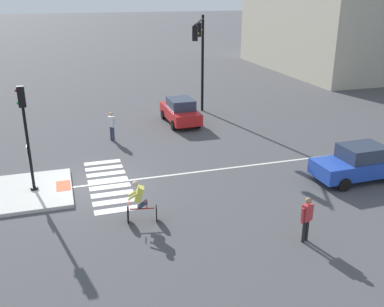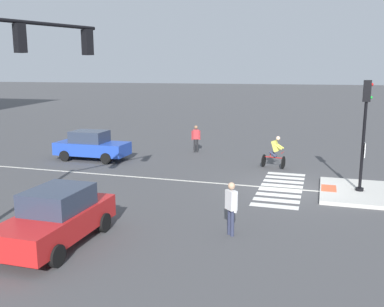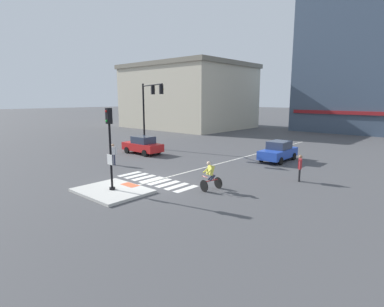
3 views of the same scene
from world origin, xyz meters
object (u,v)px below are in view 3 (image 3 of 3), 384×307
object	(u,v)px
traffic_light_mast	(149,104)
car_red_cross_left	(143,145)
car_blue_eastbound_far	(278,151)
cyclist	(210,175)
pedestrian_at_curb_left	(113,153)
pedestrian_waiting_far_side	(300,166)
signal_pole	(110,141)

from	to	relation	value
traffic_light_mast	car_red_cross_left	bearing A→B (deg)	-61.88
car_blue_eastbound_far	car_red_cross_left	bearing A→B (deg)	-154.36
cyclist	pedestrian_at_curb_left	bearing A→B (deg)	178.59
car_blue_eastbound_far	pedestrian_at_curb_left	size ratio (longest dim) A/B	2.47
car_red_cross_left	pedestrian_waiting_far_side	xyz separation A→B (m)	(14.84, 0.25, 0.17)
car_blue_eastbound_far	cyclist	xyz separation A→B (m)	(0.90, -10.16, 0.06)
car_red_cross_left	pedestrian_at_curb_left	bearing A→B (deg)	-65.40
signal_pole	car_blue_eastbound_far	xyz separation A→B (m)	(2.93, 14.03, -2.03)
car_red_cross_left	cyclist	distance (m)	12.84
pedestrian_at_curb_left	pedestrian_waiting_far_side	world-z (taller)	same
signal_pole	cyclist	bearing A→B (deg)	45.28
cyclist	signal_pole	bearing A→B (deg)	-134.72
signal_pole	car_red_cross_left	distance (m)	12.06
traffic_light_mast	pedestrian_at_curb_left	distance (m)	7.83
pedestrian_waiting_far_side	traffic_light_mast	bearing A→B (deg)	175.05
traffic_light_mast	cyclist	xyz separation A→B (m)	(12.73, -6.51, -3.72)
pedestrian_at_curb_left	car_red_cross_left	bearing A→B (deg)	114.60
signal_pole	traffic_light_mast	bearing A→B (deg)	130.59
car_blue_eastbound_far	pedestrian_at_curb_left	distance (m)	13.29
traffic_light_mast	pedestrian_waiting_far_side	world-z (taller)	traffic_light_mast
traffic_light_mast	car_blue_eastbound_far	world-z (taller)	traffic_light_mast
car_red_cross_left	cyclist	size ratio (longest dim) A/B	2.45
traffic_light_mast	pedestrian_waiting_far_side	bearing A→B (deg)	-4.95
signal_pole	car_red_cross_left	xyz separation A→B (m)	(-8.03, 8.77, -2.03)
car_red_cross_left	cyclist	world-z (taller)	cyclist
signal_pole	pedestrian_at_curb_left	size ratio (longest dim) A/B	2.67
car_red_cross_left	car_blue_eastbound_far	size ratio (longest dim) A/B	1.00
signal_pole	car_red_cross_left	size ratio (longest dim) A/B	1.08
cyclist	car_blue_eastbound_far	bearing A→B (deg)	95.05
signal_pole	car_red_cross_left	world-z (taller)	signal_pole
cyclist	traffic_light_mast	bearing A→B (deg)	152.90
car_red_cross_left	traffic_light_mast	bearing A→B (deg)	118.12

